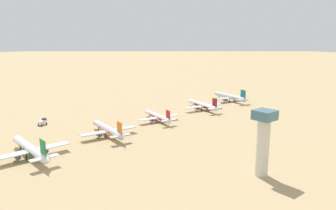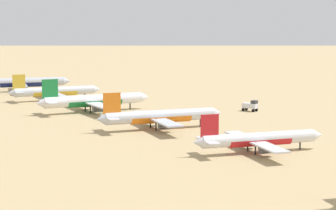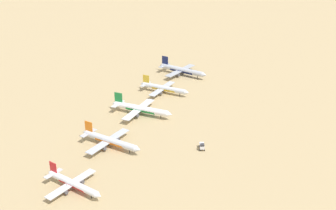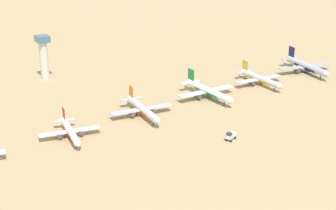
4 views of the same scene
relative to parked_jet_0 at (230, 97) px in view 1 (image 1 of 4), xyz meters
The scene contains 8 objects.
ground_plane 122.85m from the parked_jet_0, 96.82° to the left, with size 1800.00×1800.00×0.00m, color tan.
parked_jet_0 is the anchor object (origin of this frame).
parked_jet_1 39.13m from the parked_jet_0, 100.07° to the left, with size 36.50×29.88×10.57m.
parked_jet_2 83.23m from the parked_jet_0, 97.56° to the left, with size 32.83×26.84×9.49m.
parked_jet_3 122.54m from the parked_jet_0, 98.11° to the left, with size 38.11×31.05×10.99m.
parked_jet_4 164.32m from the parked_jet_0, 97.81° to the left, with size 41.28×33.46×11.92m.
service_truck 142.19m from the parked_jet_0, 79.12° to the left, with size 4.60×5.70×3.90m.
control_tower 142.17m from the parked_jet_0, 133.97° to the left, with size 7.20×7.20×25.65m.
Camera 1 is at (-150.88, 83.94, 53.24)m, focal length 35.47 mm.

